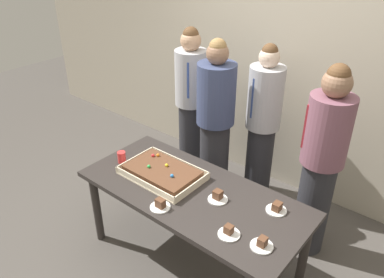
% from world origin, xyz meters
% --- Properties ---
extents(ground_plane, '(12.00, 12.00, 0.00)m').
position_xyz_m(ground_plane, '(0.00, 0.00, 0.00)').
color(ground_plane, '#4C4742').
extents(interior_back_panel, '(8.00, 0.12, 3.00)m').
position_xyz_m(interior_back_panel, '(0.00, 1.60, 1.50)').
color(interior_back_panel, '#B2A893').
rests_on(interior_back_panel, ground_plane).
extents(party_table, '(1.81, 0.81, 0.74)m').
position_xyz_m(party_table, '(0.00, 0.00, 0.65)').
color(party_table, '#2D2826').
rests_on(party_table, ground_plane).
extents(sheet_cake, '(0.65, 0.43, 0.10)m').
position_xyz_m(sheet_cake, '(-0.32, 0.00, 0.78)').
color(sheet_cake, beige).
rests_on(sheet_cake, party_table).
extents(plated_slice_near_left, '(0.15, 0.15, 0.07)m').
position_xyz_m(plated_slice_near_left, '(0.71, -0.17, 0.76)').
color(plated_slice_near_left, white).
rests_on(plated_slice_near_left, party_table).
extents(plated_slice_near_right, '(0.15, 0.15, 0.07)m').
position_xyz_m(plated_slice_near_right, '(0.61, 0.20, 0.77)').
color(plated_slice_near_right, white).
rests_on(plated_slice_near_right, party_table).
extents(plated_slice_far_left, '(0.15, 0.15, 0.08)m').
position_xyz_m(plated_slice_far_left, '(0.21, 0.04, 0.77)').
color(plated_slice_far_left, white).
rests_on(plated_slice_far_left, party_table).
extents(plated_slice_far_right, '(0.15, 0.15, 0.07)m').
position_xyz_m(plated_slice_far_right, '(0.49, -0.21, 0.76)').
color(plated_slice_far_right, white).
rests_on(plated_slice_far_right, party_table).
extents(plated_slice_center_front, '(0.15, 0.15, 0.08)m').
position_xyz_m(plated_slice_center_front, '(-0.05, -0.30, 0.77)').
color(plated_slice_center_front, white).
rests_on(plated_slice_center_front, party_table).
extents(drink_cup_nearest, '(0.07, 0.07, 0.10)m').
position_xyz_m(drink_cup_nearest, '(-0.73, -0.07, 0.79)').
color(drink_cup_nearest, red).
rests_on(drink_cup_nearest, party_table).
extents(person_serving_front, '(0.36, 0.36, 1.71)m').
position_xyz_m(person_serving_front, '(-0.36, 0.78, 0.88)').
color(person_serving_front, '#28282D').
rests_on(person_serving_front, ground_plane).
extents(person_green_shirt_behind, '(0.35, 0.35, 1.70)m').
position_xyz_m(person_green_shirt_behind, '(0.67, 0.79, 0.89)').
color(person_green_shirt_behind, '#28282D').
rests_on(person_green_shirt_behind, ground_plane).
extents(person_striped_tie_right, '(0.33, 0.33, 1.64)m').
position_xyz_m(person_striped_tie_right, '(-0.07, 1.16, 0.85)').
color(person_striped_tie_right, '#28282D').
rests_on(person_striped_tie_right, ground_plane).
extents(person_far_right_suit, '(0.32, 0.32, 1.71)m').
position_xyz_m(person_far_right_suit, '(-0.81, 0.96, 0.89)').
color(person_far_right_suit, '#28282D').
rests_on(person_far_right_suit, ground_plane).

